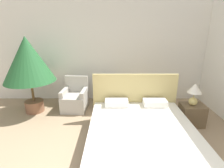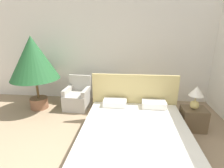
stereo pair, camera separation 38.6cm
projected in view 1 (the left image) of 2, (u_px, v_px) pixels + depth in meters
wall_back at (111, 52)px, 5.04m from camera, size 10.00×0.06×2.90m
bed at (141, 134)px, 3.19m from camera, size 1.91×2.14×1.13m
armchair_near_window_left at (76, 100)px, 4.68m from camera, size 0.67×0.69×0.86m
armchair_near_window_right at (109, 100)px, 4.68m from camera, size 0.63×0.66×0.86m
potted_palm at (29, 61)px, 4.23m from camera, size 1.24×1.24×1.93m
nightstand at (192, 115)px, 3.92m from camera, size 0.50×0.40×0.48m
table_lamp at (195, 92)px, 3.73m from camera, size 0.30×0.30×0.50m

